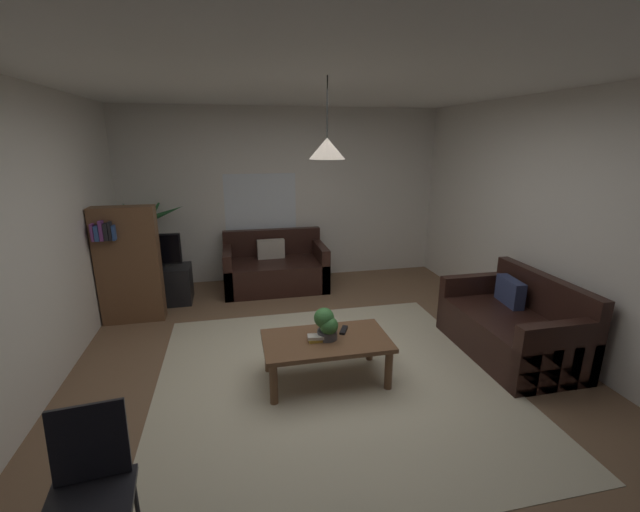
% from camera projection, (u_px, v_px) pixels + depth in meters
% --- Properties ---
extents(floor, '(4.81, 5.65, 0.02)m').
position_uv_depth(floor, '(327.00, 370.00, 3.94)').
color(floor, brown).
rests_on(floor, ground).
extents(rug, '(3.12, 3.11, 0.01)m').
position_uv_depth(rug, '(331.00, 380.00, 3.75)').
color(rug, beige).
rests_on(rug, ground).
extents(wall_back, '(4.93, 0.06, 2.60)m').
position_uv_depth(wall_back, '(285.00, 196.00, 6.26)').
color(wall_back, silver).
rests_on(wall_back, ground).
extents(wall_left, '(0.06, 5.65, 2.60)m').
position_uv_depth(wall_left, '(14.00, 254.00, 3.08)').
color(wall_left, silver).
rests_on(wall_left, ground).
extents(wall_right, '(0.06, 5.65, 2.60)m').
position_uv_depth(wall_right, '(564.00, 226.00, 4.07)').
color(wall_right, silver).
rests_on(wall_right, ground).
extents(ceiling, '(4.81, 5.65, 0.02)m').
position_uv_depth(ceiling, '(328.00, 77.00, 3.21)').
color(ceiling, white).
extents(window_pane, '(1.07, 0.01, 0.91)m').
position_uv_depth(window_pane, '(261.00, 204.00, 6.18)').
color(window_pane, white).
extents(couch_under_window, '(1.47, 0.84, 0.82)m').
position_uv_depth(couch_under_window, '(275.00, 270.00, 6.01)').
color(couch_under_window, black).
rests_on(couch_under_window, ground).
extents(couch_right_side, '(0.84, 1.41, 0.82)m').
position_uv_depth(couch_right_side, '(512.00, 328.00, 4.16)').
color(couch_right_side, black).
rests_on(couch_right_side, ground).
extents(coffee_table, '(1.13, 0.63, 0.41)m').
position_uv_depth(coffee_table, '(326.00, 345.00, 3.67)').
color(coffee_table, brown).
rests_on(coffee_table, ground).
extents(book_on_table_0, '(0.15, 0.08, 0.03)m').
position_uv_depth(book_on_table_0, '(317.00, 340.00, 3.61)').
color(book_on_table_0, gold).
rests_on(book_on_table_0, coffee_table).
extents(book_on_table_1, '(0.16, 0.10, 0.03)m').
position_uv_depth(book_on_table_1, '(316.00, 337.00, 3.60)').
color(book_on_table_1, beige).
rests_on(book_on_table_1, coffee_table).
extents(remote_on_table_0, '(0.12, 0.17, 0.02)m').
position_uv_depth(remote_on_table_0, '(344.00, 330.00, 3.79)').
color(remote_on_table_0, black).
rests_on(remote_on_table_0, coffee_table).
extents(potted_plant_on_table, '(0.21, 0.21, 0.29)m').
position_uv_depth(potted_plant_on_table, '(326.00, 324.00, 3.61)').
color(potted_plant_on_table, '#4C4C51').
rests_on(potted_plant_on_table, coffee_table).
extents(tv_stand, '(0.90, 0.44, 0.50)m').
position_uv_depth(tv_stand, '(157.00, 286.00, 5.44)').
color(tv_stand, black).
rests_on(tv_stand, ground).
extents(tv, '(0.72, 0.16, 0.46)m').
position_uv_depth(tv, '(152.00, 251.00, 5.29)').
color(tv, black).
rests_on(tv, tv_stand).
extents(potted_palm_corner, '(0.98, 0.88, 1.37)m').
position_uv_depth(potted_palm_corner, '(149.00, 247.00, 5.75)').
color(potted_palm_corner, '#4C4C51').
rests_on(potted_palm_corner, ground).
extents(bookshelf_corner, '(0.70, 0.31, 1.40)m').
position_uv_depth(bookshelf_corner, '(128.00, 265.00, 4.79)').
color(bookshelf_corner, brown).
rests_on(bookshelf_corner, ground).
extents(folding_chair, '(0.44, 0.46, 0.87)m').
position_uv_depth(folding_chair, '(90.00, 486.00, 1.99)').
color(folding_chair, black).
rests_on(folding_chair, ground).
extents(pendant_lamp, '(0.29, 0.29, 0.61)m').
position_uv_depth(pendant_lamp, '(327.00, 148.00, 3.19)').
color(pendant_lamp, black).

